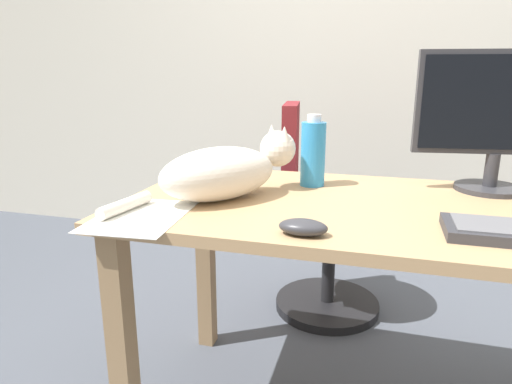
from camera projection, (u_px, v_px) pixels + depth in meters
back_wall at (383, 34)px, 2.52m from camera, size 6.00×0.04×2.60m
desk at (363, 241)px, 1.25m from camera, size 1.33×0.72×0.73m
office_chair at (319, 223)px, 2.01m from camera, size 0.48×0.48×0.96m
monitor at (499, 116)px, 1.30m from camera, size 0.48×0.20×0.42m
cat at (226, 170)px, 1.26m from camera, size 0.41×0.50×0.20m
computer_mouse at (303, 227)px, 0.98m from camera, size 0.11×0.06×0.04m
paper_sheet at (141, 216)px, 1.11m from camera, size 0.23×0.31×0.00m
water_bottle at (313, 153)px, 1.40m from camera, size 0.08×0.08×0.23m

